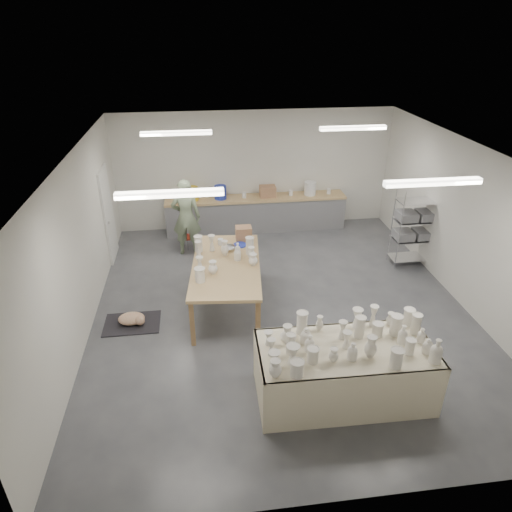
{
  "coord_description": "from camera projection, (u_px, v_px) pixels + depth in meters",
  "views": [
    {
      "loc": [
        -1.42,
        -7.19,
        4.97
      ],
      "look_at": [
        -0.45,
        0.2,
        1.05
      ],
      "focal_mm": 32.0,
      "sensor_mm": 36.0,
      "label": 1
    }
  ],
  "objects": [
    {
      "name": "potter",
      "position": [
        186.0,
        217.0,
        10.41
      ],
      "size": [
        0.7,
        0.49,
        1.81
      ],
      "primitive_type": "imported",
      "rotation": [
        0.0,
        0.0,
        3.05
      ],
      "color": "gray",
      "rests_on": "ground"
    },
    {
      "name": "cat",
      "position": [
        133.0,
        319.0,
        8.25
      ],
      "size": [
        0.53,
        0.42,
        0.2
      ],
      "rotation": [
        0.0,
        0.0,
        0.21
      ],
      "color": "white",
      "rests_on": "rug"
    },
    {
      "name": "rug",
      "position": [
        132.0,
        323.0,
        8.32
      ],
      "size": [
        1.0,
        0.7,
        0.02
      ],
      "primitive_type": "cube",
      "color": "black",
      "rests_on": "ground"
    },
    {
      "name": "red_stool",
      "position": [
        188.0,
        238.0,
        10.95
      ],
      "size": [
        0.42,
        0.42,
        0.3
      ],
      "rotation": [
        0.0,
        0.0,
        0.39
      ],
      "color": "#B52919",
      "rests_on": "ground"
    },
    {
      "name": "wire_shelf",
      "position": [
        414.0,
        226.0,
        9.96
      ],
      "size": [
        0.88,
        0.48,
        1.8
      ],
      "color": "silver",
      "rests_on": "ground"
    },
    {
      "name": "drying_table",
      "position": [
        344.0,
        370.0,
        6.54
      ],
      "size": [
        2.51,
        1.22,
        1.23
      ],
      "rotation": [
        0.0,
        0.0,
        -0.02
      ],
      "color": "olive",
      "rests_on": "ground"
    },
    {
      "name": "back_counter",
      "position": [
        256.0,
        212.0,
        11.79
      ],
      "size": [
        4.6,
        0.6,
        1.24
      ],
      "color": "tan",
      "rests_on": "ground"
    },
    {
      "name": "room",
      "position": [
        277.0,
        207.0,
        7.9
      ],
      "size": [
        8.0,
        8.02,
        3.0
      ],
      "color": "#424449",
      "rests_on": "ground"
    },
    {
      "name": "work_table",
      "position": [
        227.0,
        261.0,
        8.53
      ],
      "size": [
        1.47,
        2.58,
        1.27
      ],
      "rotation": [
        0.0,
        0.0,
        -0.1
      ],
      "color": "tan",
      "rests_on": "ground"
    }
  ]
}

